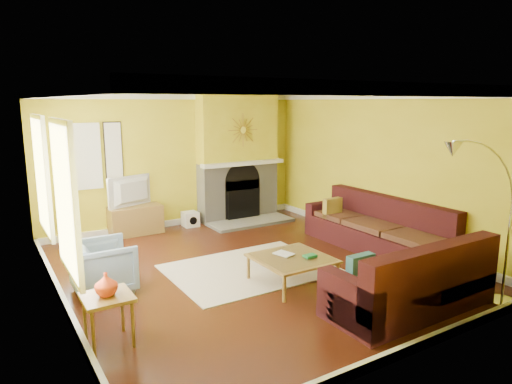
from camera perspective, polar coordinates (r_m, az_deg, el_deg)
floor at (r=7.19m, az=-0.57°, el=-9.49°), size 5.50×6.00×0.02m
ceiling at (r=6.73m, az=-0.62°, el=12.72°), size 5.50×6.00×0.02m
wall_back at (r=9.51m, az=-10.03°, el=3.89°), size 5.50×0.02×2.70m
wall_front at (r=4.59m, az=19.28°, el=-4.38°), size 5.50×0.02×2.70m
wall_left at (r=5.93m, az=-24.10°, el=-1.30°), size 0.02×6.00×2.70m
wall_right at (r=8.57m, az=15.43°, el=2.87°), size 0.02×6.00×2.70m
baseboard at (r=7.17m, az=-0.57°, el=-8.97°), size 5.50×6.00×0.12m
crown_molding at (r=6.73m, az=-0.62°, el=12.12°), size 5.50×6.00×0.12m
window_left_near at (r=7.18m, az=-25.32°, el=1.85°), size 0.06×1.22×1.72m
window_left_far at (r=5.32m, az=-22.91°, el=-0.88°), size 0.06×1.22×1.72m
window_back at (r=8.92m, az=-21.38°, el=4.11°), size 0.82×0.06×1.22m
wall_art at (r=9.06m, az=-17.37°, el=4.79°), size 0.34×0.04×1.14m
fireplace at (r=9.90m, az=-2.28°, el=4.34°), size 1.80×0.40×2.70m
mantel at (r=9.70m, az=-1.58°, el=3.61°), size 1.92×0.22×0.08m
hearth at (r=9.68m, az=-0.62°, el=-3.77°), size 1.80×0.70×0.06m
sunburst at (r=9.65m, az=-1.63°, el=7.74°), size 0.70×0.04×0.70m
rug at (r=7.11m, az=-0.82°, el=-9.59°), size 2.40×1.80×0.02m
sectional_sofa at (r=7.17m, az=11.82°, el=-5.93°), size 2.92×3.74×0.90m
coffee_table at (r=6.56m, az=4.51°, el=-9.69°), size 1.00×1.00×0.40m
media_console at (r=9.18m, az=-14.80°, el=-3.40°), size 1.00×0.45×0.55m
tv at (r=9.06m, az=-14.98°, el=0.09°), size 1.01×0.48×0.59m
subwoofer at (r=9.54m, az=-8.22°, el=-3.37°), size 0.30×0.30×0.30m
armchair at (r=6.55m, az=-18.52°, el=-8.83°), size 0.78×0.76×0.71m
side_table at (r=5.23m, az=-17.95°, el=-14.96°), size 0.50×0.50×0.55m
vase at (r=5.07m, az=-18.23°, el=-10.89°), size 0.24×0.24×0.25m
book at (r=6.48m, az=2.93°, el=-7.95°), size 0.26×0.31×0.03m
arc_lamp at (r=5.95m, az=26.43°, el=-4.33°), size 1.35×0.36×2.12m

